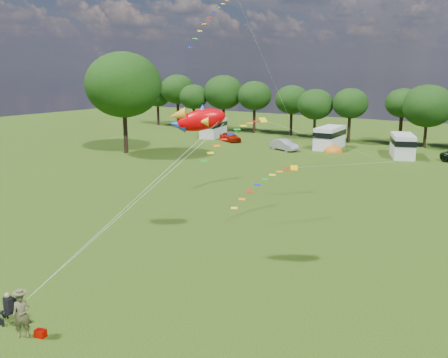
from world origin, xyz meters
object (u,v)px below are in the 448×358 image
Objects in this scene: tent_orange at (333,152)px; fish_kite at (197,120)px; big_tree at (123,85)px; campervan_b at (330,137)px; car_b at (284,145)px; campervan_c at (403,145)px; kite_flyer at (22,315)px; car_a at (230,137)px; campervan_a at (213,127)px; camp_chair at (9,304)px.

tent_orange is 0.83× the size of fish_kite.
campervan_b is at bearing 42.62° from big_tree.
car_b is at bearing 40.99° from big_tree.
kite_flyer is at bearing 156.75° from campervan_c.
kite_flyer is (7.84, -52.13, 0.98)m from tent_orange.
car_b is at bearing -79.58° from car_a.
campervan_a is 53.39m from fish_kite.
car_b is at bearing -121.62° from campervan_a.
campervan_b is 4.51× the size of camp_chair.
car_a is 5.77m from campervan_a.
campervan_b reaches higher than campervan_a.
campervan_a is at bearing 117.64° from camp_chair.
campervan_a is 1.01× the size of campervan_b.
campervan_a is 20.39m from campervan_b.
kite_flyer reaches higher than tent_orange.
campervan_a is (-5.09, 2.57, 0.87)m from car_a.
campervan_c reaches higher than car_b.
kite_flyer is (24.88, -52.35, 0.27)m from car_a.
fish_kite is at bearing -138.04° from car_b.
fish_kite is (25.39, -40.74, 7.63)m from car_a.
camp_chair reaches higher than tent_orange.
car_b reaches higher than tent_orange.
kite_flyer is 1.68m from camp_chair.
campervan_b is 55.00m from camp_chair.
tent_orange is (22.57, 16.46, -9.00)m from big_tree.
campervan_b is at bearing -104.13° from campervan_a.
car_a is 15.53m from campervan_b.
big_tree is 46.24m from camp_chair.
campervan_c is 4.54× the size of camp_chair.
fish_kite is (8.36, -40.52, 8.34)m from tent_orange.
campervan_a is 1.00× the size of campervan_c.
campervan_a is 61.43m from camp_chair.
campervan_b reaches higher than campervan_c.
kite_flyer is at bearing -14.26° from camp_chair.
fish_kite is at bearing 157.22° from campervan_c.
big_tree is 6.61× the size of kite_flyer.
campervan_b reaches higher than tent_orange.
fish_kite reaches higher than car_b.
fish_kite reaches higher than tent_orange.
big_tree reaches higher than kite_flyer.
camp_chair is at bearing 155.01° from campervan_c.
fish_kite is (-0.27, -42.24, 6.78)m from campervan_c.
car_a is at bearing 71.65° from big_tree.
big_tree is 3.02× the size of car_a.
kite_flyer is (30.41, -35.67, -8.01)m from big_tree.
kite_flyer is 0.60× the size of fish_kite.
tent_orange is 1.94× the size of camp_chair.
campervan_b is (4.52, 4.99, 0.90)m from car_b.
campervan_c is at bearing -63.15° from car_a.
big_tree is 9.25× the size of camp_chair.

